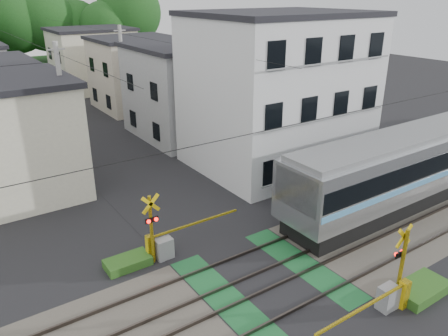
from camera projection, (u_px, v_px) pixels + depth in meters
ground at (266, 281)px, 16.78m from camera, size 120.00×120.00×0.00m
track_bed at (266, 280)px, 16.77m from camera, size 120.00×120.00×0.14m
crossing_signal_near at (392, 292)px, 15.07m from camera, size 4.74×0.65×3.09m
crossing_signal_far at (161, 243)px, 17.96m from camera, size 4.74×0.65×3.09m
apartment_block at (277, 91)px, 26.73m from camera, size 10.20×8.36×9.30m
houses_row at (67, 85)px, 35.52m from camera, size 22.07×31.35×6.80m
tree_hill at (8, 33)px, 51.53m from camera, size 40.00×12.95×11.94m
catenary at (378, 159)px, 18.54m from camera, size 60.00×5.04×7.00m
utility_poles at (59, 82)px, 32.30m from camera, size 7.90×42.00×8.00m
pedestrian at (68, 110)px, 37.25m from camera, size 0.65×0.43×1.76m
weed_patches at (301, 263)px, 17.56m from camera, size 10.25×8.80×0.40m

